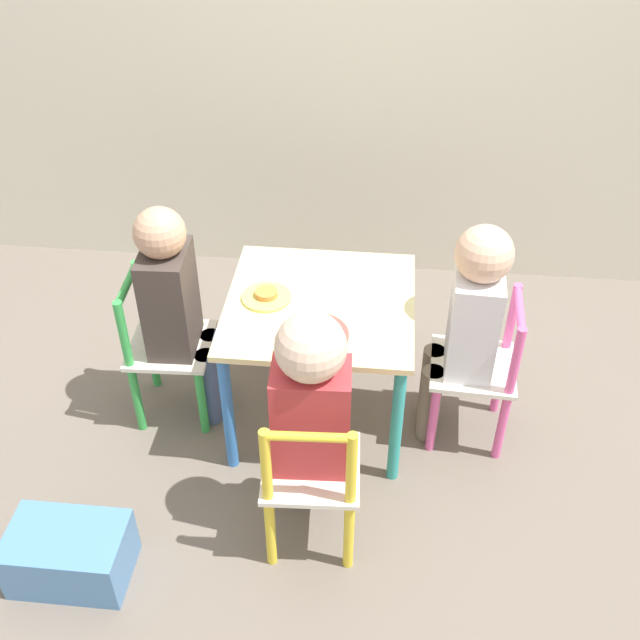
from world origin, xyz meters
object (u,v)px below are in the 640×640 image
chair_green (165,349)px  plate_front (314,334)px  storage_bin (70,554)px  kids_table (320,320)px  child_right (468,317)px  plate_left (266,296)px  chair_yellow (311,479)px  child_front (312,406)px  child_left (176,300)px  chair_pink (479,371)px

chair_green → plate_front: bearing=-108.2°
plate_front → storage_bin: size_ratio=0.63×
kids_table → chair_green: size_ratio=1.09×
child_right → plate_left: bearing=-89.2°
chair_yellow → child_front: bearing=-90.0°
chair_green → child_left: bearing=-90.0°
plate_left → storage_bin: (-0.45, -0.68, -0.40)m
plate_left → storage_bin: 0.91m
child_right → plate_front: child_right is taller
plate_front → storage_bin: (-0.61, -0.52, -0.40)m
chair_yellow → plate_left: chair_yellow is taller
plate_front → plate_left: 0.23m
child_left → child_right: bearing=-92.7°
chair_green → plate_front: chair_green is taller
chair_yellow → plate_left: 0.58m
chair_pink → plate_left: (-0.67, 0.03, 0.22)m
chair_pink → child_left: bearing=-87.5°
plate_left → chair_yellow: bearing=-69.3°
chair_yellow → child_left: bearing=-48.9°
kids_table → plate_front: (-0.00, -0.16, 0.08)m
chair_green → child_front: bearing=-131.2°
chair_green → storage_bin: chair_green is taller
chair_green → chair_pink: bearing=-92.7°
child_front → child_right: child_right is taller
child_left → plate_left: child_left is taller
child_left → chair_pink: bearing=-92.8°
chair_yellow → child_right: bearing=-134.0°
child_front → child_left: size_ratio=1.00×
chair_green → plate_left: 0.41m
kids_table → plate_front: bearing=-90.0°
child_right → plate_left: (-0.61, 0.02, 0.02)m
chair_pink → chair_green: bearing=-87.3°
child_left → plate_front: child_left is taller
kids_table → chair_yellow: bearing=-87.0°
child_front → child_left: bearing=-45.4°
kids_table → child_front: 0.45m
chair_pink → plate_front: chair_pink is taller
plate_front → storage_bin: bearing=-139.7°
chair_green → plate_front: 0.57m
child_right → child_left: bearing=-87.3°
chair_yellow → child_left: child_left is taller
kids_table → plate_left: (-0.16, 0.00, 0.08)m
child_left → plate_front: 0.47m
chair_pink → storage_bin: 1.31m
storage_bin → chair_green: bearing=80.8°
chair_yellow → plate_front: (-0.03, 0.34, 0.22)m
kids_table → plate_left: 0.18m
child_front → plate_left: 0.48m
child_right → storage_bin: bearing=-55.1°
kids_table → plate_front: size_ratio=2.87×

